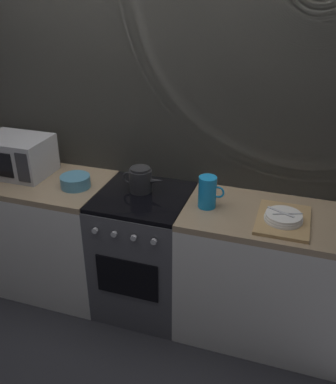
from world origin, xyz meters
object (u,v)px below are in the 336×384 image
(mixing_bowl, at_px, (75,181))
(dish_pile, at_px, (283,219))
(kettle, at_px, (141,180))
(pitcher, at_px, (208,192))
(stove_unit, at_px, (144,252))
(microwave, at_px, (17,156))

(mixing_bowl, bearing_deg, dish_pile, -1.44)
(kettle, height_order, mixing_bowl, kettle)
(kettle, relative_size, pitcher, 1.42)
(stove_unit, relative_size, pitcher, 4.50)
(pitcher, bearing_deg, microwave, 177.44)
(mixing_bowl, bearing_deg, kettle, 10.61)
(pitcher, bearing_deg, mixing_bowl, -179.41)
(dish_pile, bearing_deg, stove_unit, 176.07)
(mixing_bowl, bearing_deg, stove_unit, 3.30)
(dish_pile, bearing_deg, microwave, 176.74)
(microwave, height_order, pitcher, microwave)
(microwave, bearing_deg, kettle, 0.64)
(mixing_bowl, xyz_separation_m, dish_pile, (1.37, -0.03, -0.02))
(mixing_bowl, bearing_deg, pitcher, 0.59)
(stove_unit, distance_m, pitcher, 0.70)
(mixing_bowl, distance_m, dish_pile, 1.37)
(stove_unit, relative_size, kettle, 3.16)
(mixing_bowl, height_order, pitcher, pitcher)
(kettle, bearing_deg, microwave, -179.36)
(stove_unit, bearing_deg, dish_pile, -3.93)
(kettle, height_order, dish_pile, kettle)
(kettle, xyz_separation_m, mixing_bowl, (-0.44, -0.08, -0.04))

